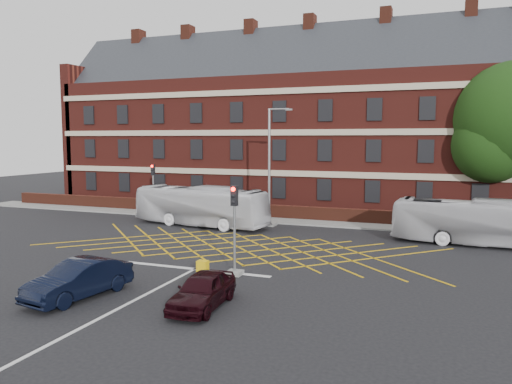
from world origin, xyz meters
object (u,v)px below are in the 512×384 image
(bus_right, at_px, (478,222))
(deciduous_tree, at_px, (512,128))
(utility_cabinet, at_px, (203,270))
(direction_signs, at_px, (149,198))
(traffic_light_near, at_px, (234,238))
(street_lamp, at_px, (270,186))
(car_maroon, at_px, (202,290))
(traffic_light_far, at_px, (153,193))
(bus_left, at_px, (200,206))
(car_navy, at_px, (79,279))

(bus_right, bearing_deg, deciduous_tree, -12.80)
(bus_right, relative_size, utility_cabinet, 11.16)
(bus_right, xyz_separation_m, direction_signs, (-25.62, 3.58, -0.03))
(traffic_light_near, bearing_deg, bus_right, 45.54)
(street_lamp, bearing_deg, deciduous_tree, 22.60)
(car_maroon, height_order, direction_signs, direction_signs)
(traffic_light_far, height_order, street_lamp, street_lamp)
(street_lamp, bearing_deg, traffic_light_near, -77.77)
(traffic_light_near, xyz_separation_m, street_lamp, (-2.91, 13.43, 1.19))
(bus_right, bearing_deg, bus_left, 92.73)
(bus_left, height_order, traffic_light_near, traffic_light_near)
(bus_left, relative_size, car_maroon, 2.67)
(bus_left, distance_m, traffic_light_far, 7.73)
(direction_signs, bearing_deg, car_navy, -64.24)
(car_navy, xyz_separation_m, utility_cabinet, (3.55, 4.09, -0.31))
(deciduous_tree, height_order, utility_cabinet, deciduous_tree)
(bus_left, distance_m, utility_cabinet, 14.51)
(bus_left, xyz_separation_m, car_navy, (3.14, -16.92, -0.72))
(bus_right, xyz_separation_m, car_maroon, (-10.54, -16.07, -0.73))
(bus_left, bearing_deg, deciduous_tree, -58.71)
(utility_cabinet, bearing_deg, car_maroon, -63.17)
(street_lamp, bearing_deg, car_maroon, -78.83)
(deciduous_tree, height_order, direction_signs, deciduous_tree)
(traffic_light_near, relative_size, street_lamp, 0.49)
(deciduous_tree, xyz_separation_m, traffic_light_near, (-13.75, -20.37, -5.53))
(deciduous_tree, bearing_deg, bus_left, -157.63)
(bus_left, relative_size, utility_cabinet, 11.79)
(traffic_light_near, distance_m, traffic_light_far, 21.14)
(bus_right, distance_m, direction_signs, 25.87)
(traffic_light_near, xyz_separation_m, traffic_light_far, (-14.33, 15.55, 0.00))
(bus_left, height_order, direction_signs, bus_left)
(car_maroon, height_order, deciduous_tree, deciduous_tree)
(utility_cabinet, bearing_deg, deciduous_tree, 55.70)
(street_lamp, distance_m, direction_signs, 11.72)
(direction_signs, height_order, utility_cabinet, direction_signs)
(car_maroon, bearing_deg, direction_signs, 124.18)
(street_lamp, bearing_deg, traffic_light_far, 169.52)
(car_maroon, xyz_separation_m, deciduous_tree, (13.08, 25.02, 6.61))
(deciduous_tree, bearing_deg, bus_right, -105.87)
(utility_cabinet, bearing_deg, street_lamp, 97.26)
(traffic_light_far, bearing_deg, deciduous_tree, 9.74)
(bus_right, height_order, direction_signs, bus_right)
(car_maroon, bearing_deg, bus_right, 53.43)
(car_maroon, relative_size, utility_cabinet, 4.41)
(bus_right, distance_m, traffic_light_near, 16.00)
(deciduous_tree, distance_m, utility_cabinet, 27.11)
(bus_left, relative_size, traffic_light_far, 2.50)
(street_lamp, relative_size, direction_signs, 3.94)
(car_navy, distance_m, deciduous_tree, 32.28)
(bus_left, distance_m, traffic_light_near, 13.88)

